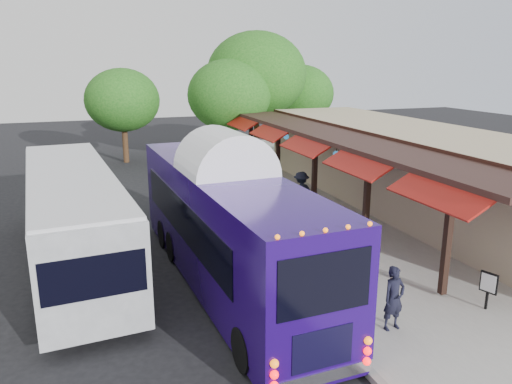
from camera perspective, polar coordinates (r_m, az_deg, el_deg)
name	(u,v)px	position (r m, az deg, el deg)	size (l,w,h in m)	color
ground	(263,265)	(16.37, 0.76, -8.37)	(90.00, 90.00, 0.00)	black
sidewalk	(339,213)	(21.76, 9.44, -2.42)	(10.00, 40.00, 0.15)	#9E9B93
curb	(229,226)	(19.91, -3.15, -3.88)	(0.20, 40.00, 0.16)	gray
station_shelter	(408,168)	(23.14, 16.98, 2.69)	(8.15, 20.00, 3.60)	tan
coach_bus	(226,220)	(14.51, -3.42, -3.22)	(2.92, 11.49, 3.64)	#210861
city_bus	(73,214)	(16.95, -20.17, -2.36)	(3.34, 11.63, 3.08)	gray
ped_a	(394,298)	(12.59, 15.48, -11.62)	(0.58, 0.38, 1.60)	black
ped_b	(277,187)	(22.35, 2.44, 0.57)	(0.78, 0.61, 1.61)	black
ped_c	(225,175)	(24.33, -3.57, 1.90)	(1.03, 0.43, 1.75)	black
ped_d	(301,192)	(21.17, 5.18, -0.04)	(1.15, 0.66, 1.78)	black
sign_board	(488,284)	(14.38, 25.03, -9.56)	(0.19, 0.45, 1.03)	black
tree_left	(229,95)	(31.18, -3.06, 10.98)	(5.14, 5.14, 6.58)	#382314
tree_mid	(257,75)	(33.40, 0.07, 13.28)	(6.52, 6.52, 8.34)	#382314
tree_right	(300,94)	(36.95, 5.08, 11.13)	(4.84, 4.84, 6.19)	#382314
tree_far	(122,100)	(33.29, -15.02, 10.10)	(4.70, 4.70, 6.02)	#382314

